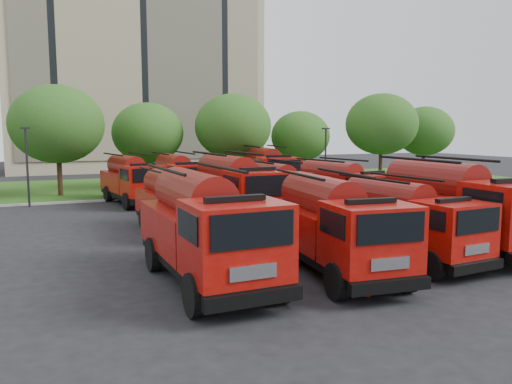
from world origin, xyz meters
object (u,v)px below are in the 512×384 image
fire_truck_1 (334,226)px  fire_truck_10 (225,178)px  fire_truck_5 (235,191)px  firefighter_4 (312,259)px  fire_truck_6 (279,192)px  fire_truck_7 (343,190)px  fire_truck_8 (131,180)px  fire_truck_3 (455,206)px  fire_truck_9 (178,178)px  firefighter_3 (494,255)px  fire_truck_4 (173,202)px  firefighter_5 (403,209)px  fire_truck_11 (268,172)px  fire_truck_0 (205,228)px  fire_truck_2 (405,221)px  firefighter_1 (363,298)px

fire_truck_1 → fire_truck_10: fire_truck_1 is taller
fire_truck_5 → firefighter_4: size_ratio=5.28×
fire_truck_1 → fire_truck_6: size_ratio=1.07×
fire_truck_7 → fire_truck_8: bearing=126.7°
fire_truck_5 → fire_truck_10: size_ratio=1.20×
fire_truck_1 → fire_truck_5: fire_truck_5 is taller
fire_truck_3 → firefighter_4: fire_truck_3 is taller
fire_truck_9 → fire_truck_8: bearing=168.6°
fire_truck_8 → firefighter_3: (11.01, -19.81, -1.62)m
fire_truck_5 → fire_truck_10: 10.48m
fire_truck_3 → fire_truck_9: size_ratio=1.10×
fire_truck_10 → fire_truck_3: bearing=-74.8°
fire_truck_4 → firefighter_5: 15.13m
fire_truck_5 → fire_truck_11: bearing=54.9°
fire_truck_4 → fire_truck_0: bearing=-100.7°
fire_truck_4 → fire_truck_8: fire_truck_8 is taller
fire_truck_5 → firefighter_5: fire_truck_5 is taller
fire_truck_0 → fire_truck_4: bearing=82.2°
fire_truck_3 → fire_truck_7: 8.36m
fire_truck_0 → fire_truck_6: size_ratio=1.14×
fire_truck_2 → fire_truck_6: (-0.74, 9.60, 0.06)m
fire_truck_10 → fire_truck_7: bearing=-66.5°
firefighter_3 → firefighter_5: firefighter_5 is taller
fire_truck_3 → fire_truck_11: size_ratio=0.97×
fire_truck_5 → fire_truck_9: bearing=91.1°
fire_truck_1 → fire_truck_6: 10.31m
fire_truck_9 → fire_truck_11: fire_truck_11 is taller
fire_truck_7 → firefighter_1: size_ratio=4.70×
fire_truck_8 → fire_truck_3: bearing=-70.2°
fire_truck_5 → fire_truck_10: bearing=70.7°
firefighter_3 → firefighter_5: 11.67m
fire_truck_8 → fire_truck_9: (3.04, -0.48, 0.02)m
fire_truck_4 → fire_truck_8: 10.37m
firefighter_1 → fire_truck_4: bearing=111.8°
fire_truck_2 → firefighter_1: 5.20m
fire_truck_1 → fire_truck_3: size_ratio=0.93×
fire_truck_0 → fire_truck_6: (7.03, 9.29, -0.22)m
fire_truck_2 → firefighter_5: (8.14, 10.06, -1.51)m
fire_truck_6 → firefighter_5: fire_truck_6 is taller
fire_truck_0 → fire_truck_2: size_ratio=1.17×
fire_truck_8 → firefighter_4: size_ratio=4.80×
fire_truck_11 → firefighter_3: bearing=-79.6°
fire_truck_1 → fire_truck_5: size_ratio=0.92×
fire_truck_2 → fire_truck_8: 20.36m
fire_truck_2 → fire_truck_9: fire_truck_9 is taller
fire_truck_0 → firefighter_5: bearing=29.9°
fire_truck_7 → fire_truck_5: bearing=171.3°
fire_truck_0 → fire_truck_10: (7.24, 18.73, -0.28)m
fire_truck_0 → fire_truck_5: fire_truck_5 is taller
fire_truck_0 → fire_truck_11: (10.65, 18.81, 0.03)m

